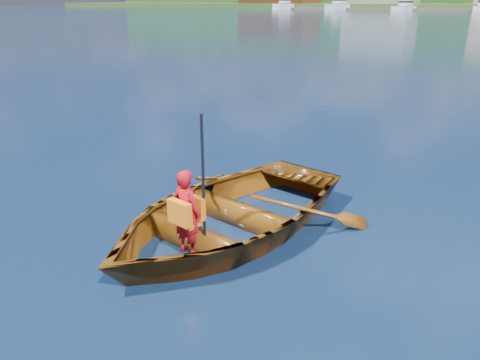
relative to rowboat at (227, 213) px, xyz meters
The scene contains 3 objects.
ground 0.84m from the rowboat, 78.72° to the left, with size 600.00×600.00×0.00m.
rowboat is the anchor object (origin of this frame).
child_paddler 0.99m from the rowboat, 87.47° to the right, with size 0.44×0.37×1.80m.
Camera 1 is at (3.31, -5.71, 3.12)m, focal length 35.00 mm.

